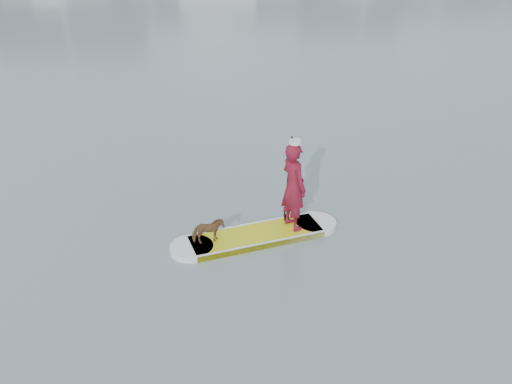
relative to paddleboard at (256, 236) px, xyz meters
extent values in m
plane|color=slate|center=(0.24, -3.67, -0.06)|extent=(140.00, 140.00, 0.00)
cube|color=#CCCD13|center=(0.00, 0.00, 0.00)|extent=(2.60, 1.25, 0.12)
cylinder|color=silver|center=(-1.23, -0.23, 0.00)|extent=(0.80, 0.80, 0.12)
cylinder|color=silver|center=(1.23, 0.23, 0.00)|extent=(0.80, 0.80, 0.12)
cube|color=silver|center=(-0.07, 0.36, 0.00)|extent=(2.47, 0.52, 0.12)
cube|color=silver|center=(0.07, -0.36, 0.00)|extent=(2.47, 0.52, 0.12)
imported|color=maroon|center=(0.73, 0.14, 0.92)|extent=(0.61, 0.74, 1.72)
cylinder|color=silver|center=(0.73, 0.14, 1.82)|extent=(0.22, 0.22, 0.07)
imported|color=brown|center=(-0.91, -0.17, 0.30)|extent=(0.61, 0.34, 0.49)
cylinder|color=black|center=(0.67, 0.36, 0.94)|extent=(0.09, 0.30, 1.89)
cube|color=black|center=(0.67, 0.36, 0.04)|extent=(0.10, 0.04, 0.32)
camera|label=1|loc=(-1.51, -9.00, 5.79)|focal=40.00mm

